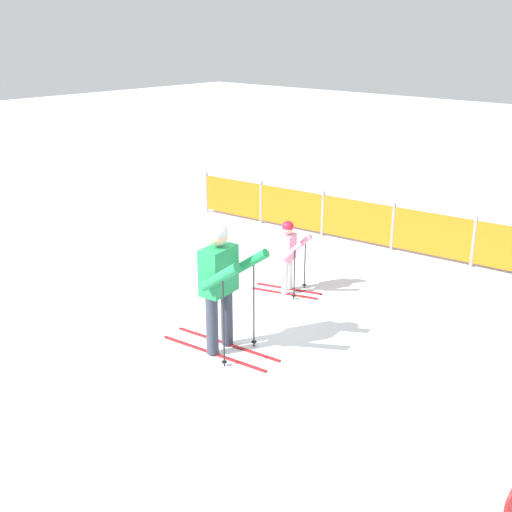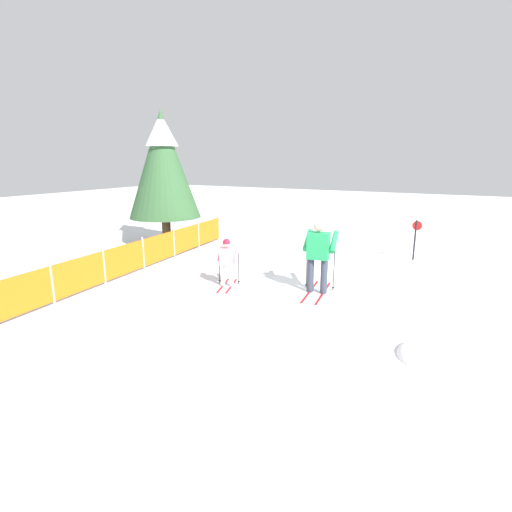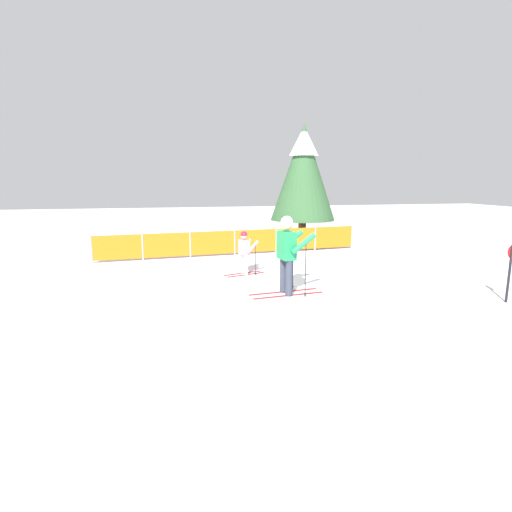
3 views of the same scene
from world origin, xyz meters
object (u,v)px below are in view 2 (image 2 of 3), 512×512
object	(u,v)px
skier_adult	(318,248)
conifer_far	(163,163)
trail_marker	(416,235)
safety_fence	(143,253)
skier_child	(227,259)

from	to	relation	value
skier_adult	conifer_far	distance (m)	7.34
conifer_far	trail_marker	xyz separation A→B (m)	(1.73, -8.20, -2.10)
safety_fence	trail_marker	xyz separation A→B (m)	(4.69, -6.50, 0.30)
skier_child	conifer_far	size ratio (longest dim) A/B	0.25
conifer_far	trail_marker	distance (m)	8.64
skier_child	safety_fence	size ratio (longest dim) A/B	0.13
skier_adult	trail_marker	size ratio (longest dim) A/B	1.43
skier_adult	skier_child	world-z (taller)	skier_adult
skier_adult	skier_child	xyz separation A→B (m)	(-0.58, 2.08, -0.36)
skier_child	safety_fence	xyz separation A→B (m)	(0.18, 2.86, -0.23)
skier_adult	trail_marker	distance (m)	4.58
skier_adult	safety_fence	distance (m)	4.99
skier_child	safety_fence	bearing A→B (deg)	68.02
skier_adult	safety_fence	size ratio (longest dim) A/B	0.19
safety_fence	conifer_far	xyz separation A→B (m)	(2.96, 1.69, 2.40)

